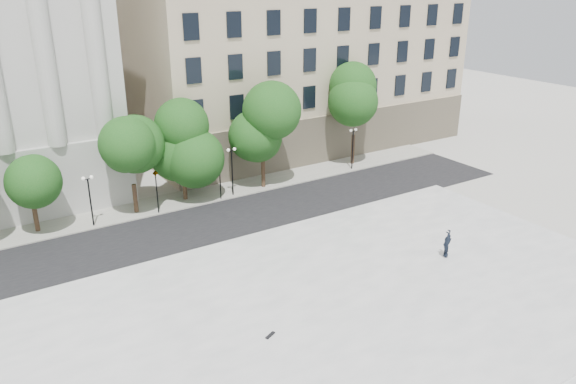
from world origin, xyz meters
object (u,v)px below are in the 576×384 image
Objects in this scene: person_lying at (446,253)px; traffic_light_west at (155,171)px; traffic_light_east at (219,160)px; skateboard at (270,335)px.

traffic_light_west is at bearing 105.83° from person_lying.
traffic_light_east is 21.21m from skateboard.
traffic_light_east reaches higher than skateboard.
person_lying is at bearing -54.05° from traffic_light_west.
traffic_light_west reaches higher than person_lying.
traffic_light_west reaches higher than skateboard.
traffic_light_west is 5.66m from traffic_light_east.
person_lying is at bearing -67.22° from traffic_light_east.
traffic_light_west is at bearing 180.00° from traffic_light_east.
traffic_light_west reaches higher than traffic_light_east.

